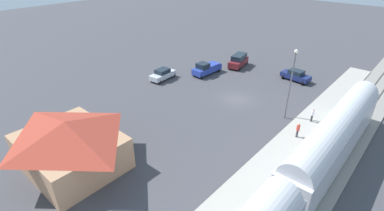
{
  "coord_description": "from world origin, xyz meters",
  "views": [
    {
      "loc": [
        -18.58,
        30.68,
        18.0
      ],
      "look_at": [
        2.26,
        6.92,
        1.0
      ],
      "focal_mm": 26.72,
      "sensor_mm": 36.0,
      "label": 1
    }
  ],
  "objects_px": {
    "station_building": "(70,143)",
    "sedan_silver": "(163,74)",
    "pedestrian_waiting_far": "(298,129)",
    "suv_maroon": "(239,60)",
    "pickup_blue": "(206,68)",
    "light_pole_near_platform": "(292,77)",
    "pedestrian_on_platform": "(312,114)",
    "sedan_navy": "(296,75)"
  },
  "relations": [
    {
      "from": "station_building",
      "to": "pedestrian_on_platform",
      "type": "xyz_separation_m",
      "value": [
        -14.12,
        -22.37,
        -1.25
      ]
    },
    {
      "from": "sedan_navy",
      "to": "pickup_blue",
      "type": "xyz_separation_m",
      "value": [
        12.29,
        7.17,
        0.15
      ]
    },
    {
      "from": "sedan_silver",
      "to": "suv_maroon",
      "type": "bearing_deg",
      "value": -114.6
    },
    {
      "from": "pedestrian_waiting_far",
      "to": "sedan_navy",
      "type": "bearing_deg",
      "value": -65.97
    },
    {
      "from": "suv_maroon",
      "to": "sedan_silver",
      "type": "distance_m",
      "value": 14.14
    },
    {
      "from": "pedestrian_on_platform",
      "to": "sedan_silver",
      "type": "relative_size",
      "value": 0.37
    },
    {
      "from": "suv_maroon",
      "to": "sedan_silver",
      "type": "bearing_deg",
      "value": 65.4
    },
    {
      "from": "station_building",
      "to": "light_pole_near_platform",
      "type": "bearing_deg",
      "value": -117.4
    },
    {
      "from": "station_building",
      "to": "light_pole_near_platform",
      "type": "distance_m",
      "value": 24.5
    },
    {
      "from": "light_pole_near_platform",
      "to": "pickup_blue",
      "type": "bearing_deg",
      "value": -16.58
    },
    {
      "from": "sedan_navy",
      "to": "suv_maroon",
      "type": "relative_size",
      "value": 0.9
    },
    {
      "from": "sedan_silver",
      "to": "light_pole_near_platform",
      "type": "height_order",
      "value": "light_pole_near_platform"
    },
    {
      "from": "pedestrian_on_platform",
      "to": "sedan_silver",
      "type": "xyz_separation_m",
      "value": [
        22.97,
        2.3,
        -0.4
      ]
    },
    {
      "from": "sedan_navy",
      "to": "sedan_silver",
      "type": "bearing_deg",
      "value": 40.01
    },
    {
      "from": "station_building",
      "to": "pickup_blue",
      "type": "height_order",
      "value": "station_building"
    },
    {
      "from": "station_building",
      "to": "pickup_blue",
      "type": "bearing_deg",
      "value": -79.25
    },
    {
      "from": "suv_maroon",
      "to": "sedan_silver",
      "type": "xyz_separation_m",
      "value": [
        5.89,
        12.85,
        -0.27
      ]
    },
    {
      "from": "sedan_navy",
      "to": "light_pole_near_platform",
      "type": "distance_m",
      "value": 13.4
    },
    {
      "from": "sedan_navy",
      "to": "sedan_silver",
      "type": "distance_m",
      "value": 21.05
    },
    {
      "from": "pickup_blue",
      "to": "station_building",
      "type": "bearing_deg",
      "value": 100.75
    },
    {
      "from": "sedan_silver",
      "to": "pickup_blue",
      "type": "xyz_separation_m",
      "value": [
        -3.83,
        -6.37,
        0.15
      ]
    },
    {
      "from": "station_building",
      "to": "suv_maroon",
      "type": "relative_size",
      "value": 1.92
    },
    {
      "from": "pedestrian_on_platform",
      "to": "pickup_blue",
      "type": "height_order",
      "value": "pickup_blue"
    },
    {
      "from": "station_building",
      "to": "suv_maroon",
      "type": "distance_m",
      "value": 33.08
    },
    {
      "from": "pickup_blue",
      "to": "light_pole_near_platform",
      "type": "bearing_deg",
      "value": 163.42
    },
    {
      "from": "sedan_navy",
      "to": "pickup_blue",
      "type": "relative_size",
      "value": 0.85
    },
    {
      "from": "suv_maroon",
      "to": "station_building",
      "type": "bearing_deg",
      "value": 95.15
    },
    {
      "from": "pedestrian_waiting_far",
      "to": "sedan_navy",
      "type": "relative_size",
      "value": 0.37
    },
    {
      "from": "pedestrian_on_platform",
      "to": "sedan_silver",
      "type": "height_order",
      "value": "pedestrian_on_platform"
    },
    {
      "from": "pedestrian_on_platform",
      "to": "suv_maroon",
      "type": "relative_size",
      "value": 0.33
    },
    {
      "from": "station_building",
      "to": "sedan_silver",
      "type": "height_order",
      "value": "station_building"
    },
    {
      "from": "pedestrian_on_platform",
      "to": "sedan_navy",
      "type": "relative_size",
      "value": 0.37
    },
    {
      "from": "station_building",
      "to": "pedestrian_waiting_far",
      "type": "xyz_separation_m",
      "value": [
        -14.17,
        -18.14,
        -1.25
      ]
    },
    {
      "from": "pedestrian_on_platform",
      "to": "sedan_navy",
      "type": "distance_m",
      "value": 13.16
    },
    {
      "from": "light_pole_near_platform",
      "to": "pedestrian_waiting_far",
      "type": "bearing_deg",
      "value": 130.59
    },
    {
      "from": "sedan_silver",
      "to": "light_pole_near_platform",
      "type": "relative_size",
      "value": 0.53
    },
    {
      "from": "suv_maroon",
      "to": "pickup_blue",
      "type": "xyz_separation_m",
      "value": [
        2.05,
        6.49,
        -0.12
      ]
    },
    {
      "from": "station_building",
      "to": "pedestrian_waiting_far",
      "type": "height_order",
      "value": "station_building"
    },
    {
      "from": "station_building",
      "to": "light_pole_near_platform",
      "type": "relative_size",
      "value": 1.15
    },
    {
      "from": "sedan_silver",
      "to": "pedestrian_waiting_far",
      "type": "bearing_deg",
      "value": 175.22
    },
    {
      "from": "pedestrian_waiting_far",
      "to": "light_pole_near_platform",
      "type": "relative_size",
      "value": 0.2
    },
    {
      "from": "pedestrian_waiting_far",
      "to": "suv_maroon",
      "type": "bearing_deg",
      "value": -40.78
    }
  ]
}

